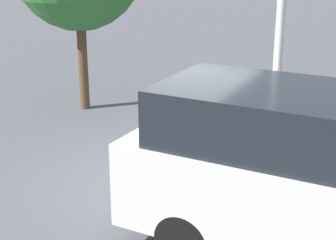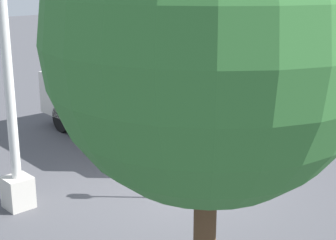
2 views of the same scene
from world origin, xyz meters
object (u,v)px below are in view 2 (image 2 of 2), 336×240
lamp_post (10,97)px  street_tree (209,42)px  parked_van (126,93)px  parking_meter_near (146,146)px

lamp_post → street_tree: (-4.64, 0.30, 1.35)m
parked_van → street_tree: (-6.33, 3.98, 2.14)m
parked_van → street_tree: street_tree is taller
parking_meter_near → street_tree: street_tree is taller
street_tree → parked_van: bearing=-32.2°
lamp_post → street_tree: 4.84m
parked_van → street_tree: size_ratio=1.07×
parking_meter_near → parked_van: parked_van is taller
lamp_post → parked_van: size_ratio=1.15×
lamp_post → parked_van: bearing=-65.3°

